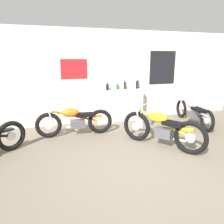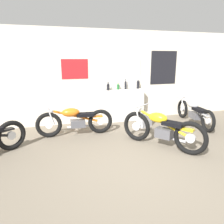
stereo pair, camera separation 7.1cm
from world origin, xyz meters
TOP-DOWN VIEW (x-y plane):
  - ground_plane at (0.00, 0.00)m, footprint 24.00×24.00m
  - wall_back at (0.02, 3.38)m, footprint 10.00×0.07m
  - sill_counter at (0.70, 3.20)m, footprint 1.41×0.28m
  - bottle_leftmost at (0.24, 3.17)m, footprint 0.09×0.09m
  - bottle_left_center at (0.59, 3.25)m, footprint 0.07×0.07m
  - bottle_center at (0.83, 3.24)m, footprint 0.06×0.06m
  - bottle_right_center at (1.26, 3.24)m, footprint 0.08×0.08m
  - motorcycle_orange at (-0.91, 2.28)m, footprint 1.97×0.64m
  - motorcycle_yellow at (0.82, 0.92)m, footprint 1.22×1.72m
  - motorcycle_silver at (2.66, 2.18)m, footprint 0.64×2.08m
  - hard_case_silver at (1.13, 2.42)m, footprint 0.50×0.40m

SIDE VIEW (x-z plane):
  - ground_plane at x=0.00m, z-range 0.00..0.00m
  - hard_case_silver at x=1.13m, z-range -0.01..0.40m
  - motorcycle_silver at x=2.66m, z-range 0.00..0.77m
  - motorcycle_orange at x=-0.91m, z-range -0.01..0.80m
  - motorcycle_yellow at x=0.82m, z-range -0.03..0.87m
  - sill_counter at x=0.70m, z-range 0.00..1.00m
  - bottle_left_center at x=0.59m, z-range 0.99..1.20m
  - bottle_leftmost at x=0.24m, z-range 0.99..1.24m
  - bottle_center at x=0.83m, z-range 0.99..1.30m
  - bottle_right_center at x=1.26m, z-range 0.99..1.30m
  - wall_back at x=0.02m, z-range 0.00..2.80m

